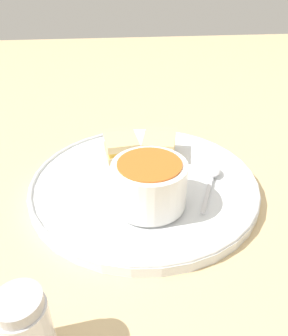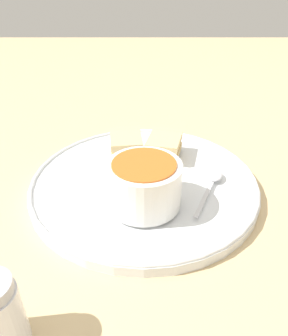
{
  "view_description": "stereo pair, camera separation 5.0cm",
  "coord_description": "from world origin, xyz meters",
  "px_view_note": "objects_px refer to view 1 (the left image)",
  "views": [
    {
      "loc": [
        -0.05,
        -0.42,
        0.31
      ],
      "look_at": [
        0.0,
        0.0,
        0.04
      ],
      "focal_mm": 35.0,
      "sensor_mm": 36.0,
      "label": 1
    },
    {
      "loc": [
        0.0,
        -0.42,
        0.31
      ],
      "look_at": [
        0.0,
        0.0,
        0.04
      ],
      "focal_mm": 35.0,
      "sensor_mm": 36.0,
      "label": 2
    }
  ],
  "objects_px": {
    "sandwich_half_far": "(121,146)",
    "salt_shaker": "(27,329)",
    "soup_bowl": "(150,183)",
    "sandwich_half_near": "(159,145)",
    "spoon": "(212,175)"
  },
  "relations": [
    {
      "from": "salt_shaker",
      "to": "spoon",
      "type": "bearing_deg",
      "value": 45.4
    },
    {
      "from": "sandwich_half_far",
      "to": "salt_shaker",
      "type": "relative_size",
      "value": 0.86
    },
    {
      "from": "sandwich_half_far",
      "to": "spoon",
      "type": "bearing_deg",
      "value": -31.93
    },
    {
      "from": "soup_bowl",
      "to": "salt_shaker",
      "type": "bearing_deg",
      "value": -125.03
    },
    {
      "from": "sandwich_half_near",
      "to": "salt_shaker",
      "type": "height_order",
      "value": "salt_shaker"
    },
    {
      "from": "soup_bowl",
      "to": "spoon",
      "type": "distance_m",
      "value": 0.12
    },
    {
      "from": "spoon",
      "to": "sandwich_half_near",
      "type": "xyz_separation_m",
      "value": [
        -0.07,
        0.08,
        0.01
      ]
    },
    {
      "from": "soup_bowl",
      "to": "sandwich_half_far",
      "type": "height_order",
      "value": "soup_bowl"
    },
    {
      "from": "spoon",
      "to": "sandwich_half_far",
      "type": "relative_size",
      "value": 1.66
    },
    {
      "from": "sandwich_half_far",
      "to": "salt_shaker",
      "type": "height_order",
      "value": "salt_shaker"
    },
    {
      "from": "soup_bowl",
      "to": "sandwich_half_near",
      "type": "xyz_separation_m",
      "value": [
        0.03,
        0.13,
        -0.02
      ]
    },
    {
      "from": "sandwich_half_far",
      "to": "salt_shaker",
      "type": "bearing_deg",
      "value": -106.94
    },
    {
      "from": "sandwich_half_near",
      "to": "sandwich_half_far",
      "type": "distance_m",
      "value": 0.07
    },
    {
      "from": "sandwich_half_far",
      "to": "salt_shaker",
      "type": "distance_m",
      "value": 0.34
    },
    {
      "from": "sandwich_half_near",
      "to": "salt_shaker",
      "type": "bearing_deg",
      "value": -117.21
    }
  ]
}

